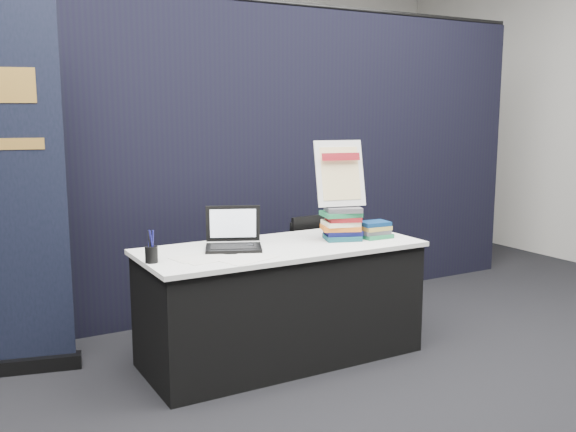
{
  "coord_description": "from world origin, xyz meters",
  "views": [
    {
      "loc": [
        -1.92,
        -2.94,
        1.61
      ],
      "look_at": [
        0.05,
        0.55,
        0.94
      ],
      "focal_mm": 40.0,
      "sensor_mm": 36.0,
      "label": 1
    }
  ],
  "objects_px": {
    "book_stack_tall": "(342,223)",
    "info_sign": "(340,174)",
    "book_stack_short": "(375,229)",
    "laptop": "(230,239)",
    "stacking_chair": "(322,268)",
    "display_table": "(281,302)"
  },
  "relations": [
    {
      "from": "info_sign",
      "to": "display_table",
      "type": "bearing_deg",
      "value": -167.08
    },
    {
      "from": "book_stack_tall",
      "to": "book_stack_short",
      "type": "xyz_separation_m",
      "value": [
        0.23,
        -0.06,
        -0.05
      ]
    },
    {
      "from": "stacking_chair",
      "to": "laptop",
      "type": "bearing_deg",
      "value": -166.68
    },
    {
      "from": "laptop",
      "to": "info_sign",
      "type": "xyz_separation_m",
      "value": [
        0.76,
        -0.07,
        0.37
      ]
    },
    {
      "from": "laptop",
      "to": "stacking_chair",
      "type": "distance_m",
      "value": 0.96
    },
    {
      "from": "book_stack_tall",
      "to": "info_sign",
      "type": "xyz_separation_m",
      "value": [
        0.0,
        0.03,
        0.32
      ]
    },
    {
      "from": "laptop",
      "to": "info_sign",
      "type": "distance_m",
      "value": 0.85
    },
    {
      "from": "info_sign",
      "to": "laptop",
      "type": "bearing_deg",
      "value": -172.75
    },
    {
      "from": "laptop",
      "to": "stacking_chair",
      "type": "height_order",
      "value": "laptop"
    },
    {
      "from": "laptop",
      "to": "book_stack_tall",
      "type": "xyz_separation_m",
      "value": [
        0.76,
        -0.1,
        0.05
      ]
    },
    {
      "from": "book_stack_short",
      "to": "laptop",
      "type": "bearing_deg",
      "value": 170.7
    },
    {
      "from": "book_stack_tall",
      "to": "info_sign",
      "type": "height_order",
      "value": "info_sign"
    },
    {
      "from": "display_table",
      "to": "book_stack_tall",
      "type": "relative_size",
      "value": 6.59
    },
    {
      "from": "display_table",
      "to": "laptop",
      "type": "distance_m",
      "value": 0.54
    },
    {
      "from": "info_sign",
      "to": "stacking_chair",
      "type": "distance_m",
      "value": 0.8
    },
    {
      "from": "book_stack_tall",
      "to": "info_sign",
      "type": "relative_size",
      "value": 0.61
    },
    {
      "from": "display_table",
      "to": "info_sign",
      "type": "distance_m",
      "value": 0.92
    },
    {
      "from": "book_stack_short",
      "to": "stacking_chair",
      "type": "relative_size",
      "value": 0.24
    },
    {
      "from": "laptop",
      "to": "info_sign",
      "type": "height_order",
      "value": "info_sign"
    },
    {
      "from": "book_stack_short",
      "to": "stacking_chair",
      "type": "distance_m",
      "value": 0.57
    },
    {
      "from": "laptop",
      "to": "book_stack_short",
      "type": "bearing_deg",
      "value": 14.53
    },
    {
      "from": "info_sign",
      "to": "stacking_chair",
      "type": "bearing_deg",
      "value": 88.25
    }
  ]
}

